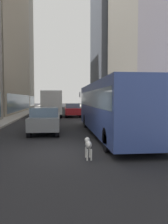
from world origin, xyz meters
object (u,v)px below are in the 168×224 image
Objects in this scene: car_grey_wagon at (45,120)px; car_silver_sedan at (54,107)px; car_red_coupe at (72,110)px; box_truck at (52,103)px; car_yellow_taxi at (56,105)px; transit_bus at (112,105)px; dalmatian_dog at (88,144)px.

car_grey_wagon is 0.94× the size of car_silver_sedan.
box_truck reaches higher than car_red_coupe.
car_yellow_taxi is (0.00, 16.37, -0.00)m from car_silver_sedan.
transit_bus is 2.48× the size of car_silver_sedan.
transit_bus is 11.98× the size of dalmatian_dog.
car_silver_sedan is at bearing 90.00° from box_truck.
car_red_coupe is at bearing 96.64° from transit_bus.
transit_bus reaches higher than car_silver_sedan.
car_grey_wagon is at bearing -90.00° from car_yellow_taxi.
car_red_coupe is at bearing -19.82° from box_truck.
car_grey_wagon is at bearing 162.24° from transit_bus.
transit_bus is 2.78× the size of car_yellow_taxi.
car_silver_sedan is at bearing 99.88° from transit_bus.
car_silver_sedan is at bearing -90.00° from car_yellow_taxi.
car_red_coupe is 12.69m from car_grey_wagon.
car_yellow_taxi is at bearing 95.36° from car_red_coupe.
car_yellow_taxi is 0.55× the size of box_truck.
dalmatian_dog is (1.96, -28.04, -0.31)m from car_silver_sedan.
transit_bus is at bearing -17.76° from car_grey_wagon.
car_red_coupe and car_silver_sedan have the same top height.
box_truck is at bearing -90.00° from car_yellow_taxi.
box_truck reaches higher than car_grey_wagon.
dalmatian_dog is at bearing -72.89° from car_grey_wagon.
car_yellow_taxi is 44.45m from dalmatian_dog.
car_grey_wagon is 1.05× the size of car_yellow_taxi.
transit_bus is at bearing -80.12° from car_silver_sedan.
car_grey_wagon and car_yellow_taxi have the same top height.
car_red_coupe is 9.52m from car_silver_sedan.
car_red_coupe is 4.10× the size of dalmatian_dog.
transit_bus and box_truck have the same top height.
car_grey_wagon reaches higher than dalmatian_dog.
car_red_coupe is at bearing 79.10° from car_grey_wagon.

